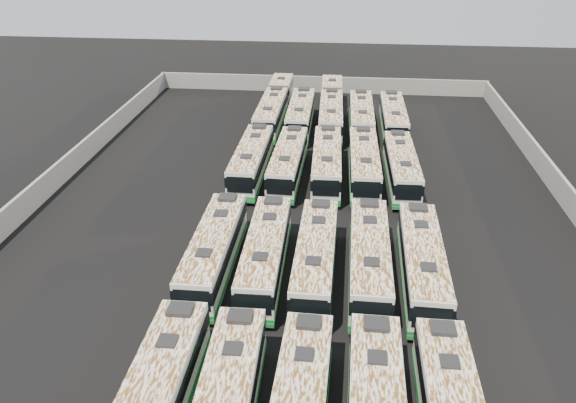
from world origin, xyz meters
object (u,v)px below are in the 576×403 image
Objects in this scene: bus_midfront_left at (265,254)px; bus_midfront_center at (316,258)px; bus_midback_right at (364,164)px; bus_back_right at (361,117)px; bus_midfront_far_left at (214,250)px; bus_back_center at (331,107)px; bus_back_far_left at (275,105)px; bus_midback_center at (327,163)px; bus_back_left at (301,115)px; bus_midback_far_left at (251,160)px; bus_back_far_right at (393,118)px; bus_midback_left at (288,162)px; bus_midback_far_right at (401,167)px; bus_midfront_right at (369,259)px; bus_midfront_far_right at (422,264)px.

bus_midfront_left is 1.00× the size of bus_midfront_center.
bus_midback_right is (3.52, 16.17, 0.04)m from bus_midfront_center.
bus_back_right is (3.47, 29.56, 0.02)m from bus_midfront_center.
bus_midfront_far_left is 33.27m from bus_back_center.
bus_back_center is (6.80, -0.18, -0.00)m from bus_back_far_left.
bus_midback_center reaches higher than bus_back_right.
bus_midback_far_left is at bearing -104.68° from bus_back_left.
bus_back_center is (-0.02, 32.72, 0.04)m from bus_midfront_center.
bus_back_far_right is (3.58, 0.00, -0.01)m from bus_back_right.
bus_midfront_far_left is at bearing -115.40° from bus_midback_center.
bus_back_left is at bearing -43.90° from bus_back_far_left.
bus_back_far_right reaches higher than bus_midback_left.
bus_midback_far_right is 17.15m from bus_back_left.
bus_midfront_right is 34.32m from bus_back_far_left.
bus_midfront_left is at bearing -179.54° from bus_midfront_far_right.
bus_midfront_far_left is 17.43m from bus_midback_center.
bus_midfront_far_left is 0.99× the size of bus_midfront_far_right.
bus_midfront_left is 0.63× the size of bus_back_center.
bus_midfront_right is at bearing -103.06° from bus_midback_far_right.
bus_back_right is (10.40, 13.56, -0.01)m from bus_midback_far_left.
bus_back_left is at bearing 97.29° from bus_midfront_center.
bus_midfront_far_left is at bearing -179.50° from bus_midfront_far_right.
bus_midfront_left is 0.99× the size of bus_back_right.
bus_back_center is 1.59× the size of bus_back_far_right.
bus_midback_far_left is 17.09m from bus_back_right.
bus_back_center is at bearing 90.72° from bus_midfront_center.
bus_midfront_right reaches higher than bus_midback_right.
bus_midback_left is 0.98× the size of bus_midback_right.
bus_midfront_far_right reaches higher than bus_midfront_center.
bus_back_left reaches higher than bus_midback_right.
bus_midfront_right is (10.55, 0.00, 0.02)m from bus_midfront_far_left.
bus_back_far_right is (7.08, -3.16, -0.03)m from bus_back_center.
bus_back_center is (-6.94, 16.78, 0.07)m from bus_midback_far_right.
bus_midback_far_left is at bearing 124.12° from bus_midfront_right.
bus_back_far_left is at bearing 102.38° from bus_midfront_center.
bus_midback_far_right is 14.05m from bus_back_right.
bus_midback_far_left is 19.48m from bus_back_far_right.
bus_back_right is (10.29, -3.34, -0.02)m from bus_back_far_left.
bus_midfront_left is 32.75m from bus_back_center.
bus_midfront_center is (6.98, -0.19, -0.02)m from bus_midfront_far_left.
bus_midfront_center is at bearing -83.67° from bus_back_left.
bus_midfront_far_right reaches higher than bus_midfront_far_left.
bus_midback_far_right is (-0.12, 15.96, -0.05)m from bus_midfront_far_right.
bus_midback_far_left reaches higher than bus_back_right.
bus_midfront_right is 1.00× the size of bus_back_left.
bus_back_left is (-10.35, 13.67, 0.07)m from bus_midback_far_right.
bus_midfront_left is 32.93m from bus_back_far_left.
bus_midfront_left is 0.98× the size of bus_midback_center.
bus_back_far_right is at bearing 64.39° from bus_midfront_far_left.
bus_midback_center is at bearing -75.56° from bus_back_left.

